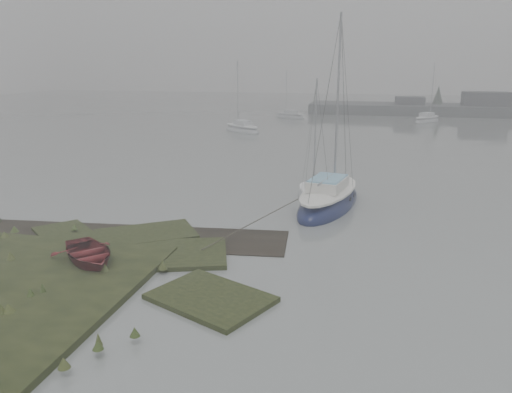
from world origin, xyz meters
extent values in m
plane|color=slate|center=(0.00, 30.00, 0.00)|extent=(160.00, 160.00, 0.00)
cube|color=#424247|center=(10.00, 61.00, 1.40)|extent=(4.00, 3.00, 2.20)
cube|color=#424247|center=(20.00, 61.00, 1.80)|extent=(6.00, 3.00, 3.00)
cone|color=#384238|center=(14.00, 63.00, 2.20)|extent=(2.00, 2.00, 3.50)
ellipsoid|color=#0F153E|center=(3.10, 10.80, 0.12)|extent=(3.70, 7.54, 1.75)
ellipsoid|color=silver|center=(3.10, 10.80, 0.82)|extent=(3.06, 6.54, 0.49)
cube|color=silver|center=(3.04, 10.49, 1.26)|extent=(1.99, 2.72, 0.52)
cube|color=#7CB5D7|center=(3.04, 10.49, 1.55)|extent=(1.85, 2.50, 0.08)
cylinder|color=#939399|center=(3.28, 11.71, 5.31)|extent=(0.11, 0.11, 8.25)
cylinder|color=#939399|center=(3.00, 10.29, 1.55)|extent=(0.64, 2.85, 0.09)
ellipsoid|color=silver|center=(2.41, 11.46, 0.08)|extent=(3.31, 5.08, 1.17)
ellipsoid|color=white|center=(2.41, 11.46, 0.55)|extent=(2.78, 4.38, 0.33)
cube|color=white|center=(2.49, 11.27, 0.84)|extent=(1.59, 1.93, 0.35)
cube|color=#1B2549|center=(2.49, 11.27, 1.04)|extent=(1.47, 1.77, 0.06)
cylinder|color=#939399|center=(2.18, 12.04, 3.56)|extent=(0.08, 0.08, 5.53)
cylinder|color=#939399|center=(2.54, 11.14, 1.04)|extent=(0.79, 1.81, 0.06)
ellipsoid|color=#B3B8BE|center=(-8.46, 37.56, 0.10)|extent=(5.47, 5.12, 1.37)
ellipsoid|color=white|center=(-8.46, 37.56, 0.65)|extent=(4.68, 4.36, 0.39)
cube|color=white|center=(-8.28, 37.40, 0.98)|extent=(2.25, 2.19, 0.40)
cube|color=silver|center=(-8.28, 37.40, 1.21)|extent=(2.08, 2.02, 0.06)
cylinder|color=#939399|center=(-9.01, 38.04, 4.16)|extent=(0.09, 0.09, 6.46)
cylinder|color=#939399|center=(-8.16, 37.30, 1.21)|extent=(1.75, 1.54, 0.07)
ellipsoid|color=#A2A6AC|center=(11.63, 51.57, 0.09)|extent=(4.36, 5.58, 1.32)
ellipsoid|color=white|center=(11.63, 51.57, 0.62)|extent=(3.69, 4.80, 0.37)
cube|color=white|center=(11.51, 51.37, 0.95)|extent=(1.97, 2.20, 0.39)
cube|color=silver|center=(11.51, 51.37, 1.17)|extent=(1.82, 2.03, 0.06)
cylinder|color=#939399|center=(12.00, 52.17, 4.01)|extent=(0.09, 0.09, 6.22)
cylinder|color=#939399|center=(11.43, 51.24, 1.17)|extent=(1.19, 1.90, 0.07)
ellipsoid|color=#ABAFB5|center=(-5.80, 52.53, 0.08)|extent=(4.90, 3.61, 1.15)
ellipsoid|color=white|center=(-5.80, 52.53, 0.54)|extent=(4.22, 3.05, 0.32)
cube|color=white|center=(-5.62, 52.43, 0.82)|extent=(1.91, 1.66, 0.34)
cube|color=#A9ACB4|center=(-5.62, 52.43, 1.01)|extent=(1.76, 1.54, 0.05)
cylinder|color=#939399|center=(-6.33, 52.82, 3.48)|extent=(0.07, 0.07, 5.41)
cylinder|color=#939399|center=(-5.50, 52.37, 1.01)|extent=(1.69, 0.95, 0.06)
imported|color=maroon|center=(-4.55, 1.00, 0.54)|extent=(3.74, 3.70, 0.64)
camera|label=1|loc=(5.03, -13.81, 7.06)|focal=35.00mm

